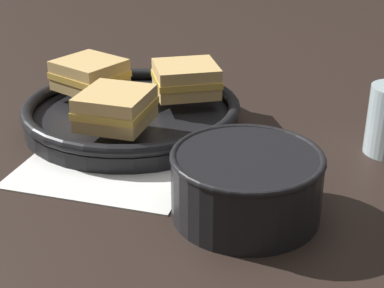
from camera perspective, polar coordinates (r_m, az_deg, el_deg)
name	(u,v)px	position (r m, az deg, el deg)	size (l,w,h in m)	color
ground_plane	(177,172)	(0.76, -1.43, -2.76)	(4.00, 4.00, 0.00)	black
napkin	(110,165)	(0.78, -7.99, -2.02)	(0.26, 0.23, 0.00)	white
soup_bowl	(246,181)	(0.65, 5.29, -3.55)	(0.17, 0.17, 0.08)	black
spoon	(145,158)	(0.78, -4.57, -1.40)	(0.14, 0.07, 0.01)	silver
skillet	(132,114)	(0.89, -5.83, 2.95)	(0.33, 0.33, 0.04)	black
sandwich_near_left	(186,79)	(0.90, -0.59, 6.33)	(0.13, 0.13, 0.05)	#DBB26B
sandwich_near_right	(90,75)	(0.94, -9.88, 6.66)	(0.11, 0.10, 0.05)	#DBB26B
sandwich_far_left	(116,108)	(0.80, -7.42, 3.48)	(0.11, 0.11, 0.05)	#DBB26B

